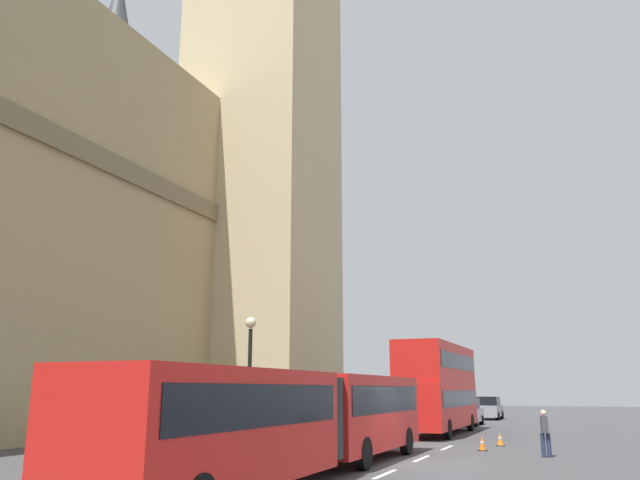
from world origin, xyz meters
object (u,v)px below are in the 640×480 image
(sedan_lead, at_px, (466,412))
(pedestrian_near_cones, at_px, (545,431))
(sedan_trailing, at_px, (489,408))
(street_lamp, at_px, (249,373))
(double_decker_bus, at_px, (438,384))
(traffic_cone_west, at_px, (482,444))
(traffic_cone_middle, at_px, (500,439))
(articulated_bus, at_px, (303,414))

(sedan_lead, distance_m, pedestrian_near_cones, 20.93)
(sedan_trailing, xyz_separation_m, street_lamp, (-33.00, 4.67, 2.14))
(sedan_trailing, bearing_deg, street_lamp, 171.95)
(double_decker_bus, height_order, traffic_cone_west, double_decker_bus)
(traffic_cone_middle, bearing_deg, traffic_cone_west, 170.90)
(articulated_bus, distance_m, traffic_cone_west, 10.68)
(articulated_bus, distance_m, traffic_cone_middle, 13.21)
(sedan_lead, distance_m, traffic_cone_middle, 16.33)
(street_lamp, bearing_deg, traffic_cone_west, -58.02)
(sedan_lead, bearing_deg, traffic_cone_middle, -165.32)
(traffic_cone_west, relative_size, traffic_cone_middle, 1.00)
(traffic_cone_middle, bearing_deg, sedan_trailing, 8.61)
(traffic_cone_west, distance_m, traffic_cone_middle, 2.58)
(traffic_cone_west, distance_m, pedestrian_near_cones, 3.10)
(articulated_bus, distance_m, sedan_lead, 28.30)
(sedan_trailing, height_order, street_lamp, street_lamp)
(articulated_bus, bearing_deg, sedan_trailing, -0.24)
(articulated_bus, relative_size, double_decker_bus, 1.61)
(articulated_bus, height_order, street_lamp, street_lamp)
(sedan_lead, bearing_deg, street_lamp, 169.41)
(traffic_cone_west, bearing_deg, sedan_lead, 11.48)
(articulated_bus, relative_size, traffic_cone_west, 30.37)
(sedan_lead, height_order, pedestrian_near_cones, sedan_lead)
(traffic_cone_west, relative_size, street_lamp, 0.11)
(double_decker_bus, xyz_separation_m, sedan_trailing, (19.06, -0.16, -1.80))
(sedan_lead, relative_size, traffic_cone_west, 7.59)
(traffic_cone_west, bearing_deg, sedan_trailing, 7.01)
(double_decker_bus, xyz_separation_m, pedestrian_near_cones, (-10.51, -6.15, -1.80))
(traffic_cone_west, bearing_deg, traffic_cone_middle, -9.10)
(pedestrian_near_cones, bearing_deg, sedan_trailing, 11.46)
(double_decker_bus, distance_m, sedan_trailing, 19.15)
(double_decker_bus, relative_size, pedestrian_near_cones, 6.47)
(articulated_bus, bearing_deg, traffic_cone_west, -19.86)
(traffic_cone_west, bearing_deg, articulated_bus, 160.14)
(double_decker_bus, distance_m, street_lamp, 14.65)
(sedan_trailing, relative_size, traffic_cone_west, 7.59)
(traffic_cone_west, bearing_deg, pedestrian_near_cones, -122.53)
(traffic_cone_west, xyz_separation_m, traffic_cone_middle, (2.55, -0.41, 0.00))
(pedestrian_near_cones, bearing_deg, traffic_cone_middle, 27.20)
(double_decker_bus, distance_m, sedan_lead, 9.63)
(articulated_bus, height_order, double_decker_bus, double_decker_bus)
(articulated_bus, relative_size, street_lamp, 3.34)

